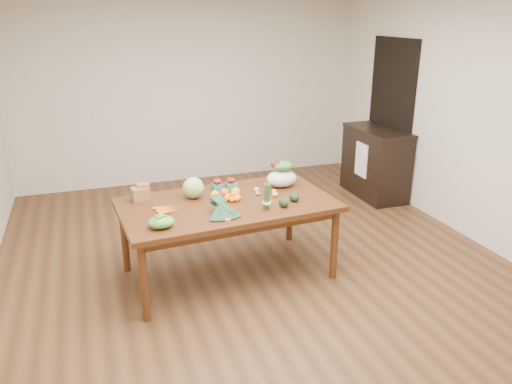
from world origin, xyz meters
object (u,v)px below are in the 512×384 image
object	(u,v)px
dining_table	(228,239)
cabinet	(375,163)
cabbage	(193,188)
paper_bag	(140,193)
salad_bag	(282,175)
asparagus_bundle	(267,196)
mandarin_cluster	(234,196)
kale_bunch	(224,208)

from	to	relation	value
dining_table	cabinet	world-z (taller)	cabinet
dining_table	cabbage	world-z (taller)	cabbage
cabinet	cabbage	xyz separation A→B (m)	(-2.79, -1.27, 0.38)
cabinet	cabbage	distance (m)	3.09
paper_bag	dining_table	bearing A→B (deg)	-22.70
paper_bag	salad_bag	size ratio (longest dim) A/B	0.69
dining_table	paper_bag	size ratio (longest dim) A/B	9.16
asparagus_bundle	paper_bag	bearing A→B (deg)	145.37
cabbage	paper_bag	bearing A→B (deg)	168.06
cabbage	salad_bag	world-z (taller)	salad_bag
dining_table	salad_bag	distance (m)	0.85
cabbage	salad_bag	bearing A→B (deg)	2.03
dining_table	mandarin_cluster	bearing A→B (deg)	16.53
mandarin_cluster	asparagus_bundle	size ratio (longest dim) A/B	0.72
cabbage	cabinet	bearing A→B (deg)	24.47
cabinet	dining_table	bearing A→B (deg)	-149.55
dining_table	mandarin_cluster	xyz separation A→B (m)	(0.07, 0.03, 0.42)
kale_bunch	salad_bag	xyz separation A→B (m)	(0.77, 0.58, 0.04)
asparagus_bundle	cabinet	bearing A→B (deg)	34.09
salad_bag	kale_bunch	bearing A→B (deg)	-143.04
paper_bag	mandarin_cluster	distance (m)	0.87
asparagus_bundle	salad_bag	size ratio (longest dim) A/B	0.81
cabinet	asparagus_bundle	bearing A→B (deg)	-141.59
paper_bag	asparagus_bundle	xyz separation A→B (m)	(1.04, -0.61, 0.05)
cabinet	paper_bag	world-z (taller)	cabinet
mandarin_cluster	dining_table	bearing A→B (deg)	-159.15
paper_bag	cabbage	size ratio (longest dim) A/B	1.06
cabbage	kale_bunch	xyz separation A→B (m)	(0.14, -0.54, -0.02)
mandarin_cluster	asparagus_bundle	xyz separation A→B (m)	(0.21, -0.32, 0.08)
cabinet	cabbage	world-z (taller)	cabbage
cabbage	kale_bunch	world-z (taller)	cabbage
kale_bunch	cabinet	bearing A→B (deg)	30.11
paper_bag	cabinet	bearing A→B (deg)	19.63
cabinet	mandarin_cluster	size ratio (longest dim) A/B	5.67
asparagus_bundle	salad_bag	distance (m)	0.64
kale_bunch	salad_bag	world-z (taller)	salad_bag
paper_bag	mandarin_cluster	size ratio (longest dim) A/B	1.19
dining_table	kale_bunch	distance (m)	0.58
paper_bag	asparagus_bundle	world-z (taller)	asparagus_bundle
paper_bag	cabbage	xyz separation A→B (m)	(0.48, -0.10, 0.02)
paper_bag	kale_bunch	bearing A→B (deg)	-45.86
cabinet	asparagus_bundle	world-z (taller)	asparagus_bundle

